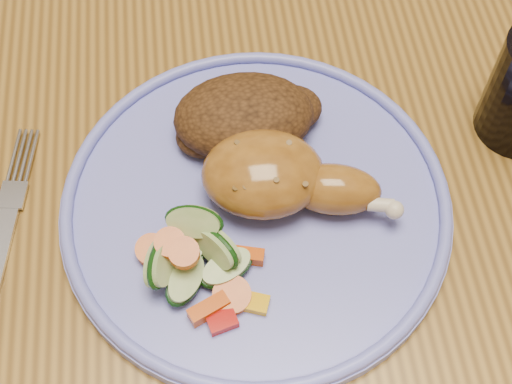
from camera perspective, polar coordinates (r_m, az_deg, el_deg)
The scene contains 8 objects.
ground at distance 1.30m, azimuth 2.07°, elevation -14.45°, with size 4.00×4.00×0.00m, color brown.
dining_table at distance 0.69m, azimuth 3.78°, elevation 1.79°, with size 0.90×1.40×0.75m.
plate at distance 0.56m, azimuth 0.00°, elevation -1.11°, with size 0.31×0.31×0.01m, color #6E75DD.
plate_rim at distance 0.55m, azimuth 0.00°, elevation -0.54°, with size 0.30×0.30×0.01m, color #6E75DD.
chicken_leg at distance 0.54m, azimuth 1.95°, elevation 1.16°, with size 0.15×0.09×0.05m.
rice_pilaf at distance 0.58m, azimuth -0.75°, elevation 6.04°, with size 0.12×0.08×0.05m.
vegetable_pile at distance 0.52m, azimuth -4.90°, elevation -5.43°, with size 0.10×0.10×0.05m.
fork at distance 0.58m, azimuth -19.77°, elevation -4.00°, with size 0.05×0.18×0.00m.
Camera 1 is at (-0.09, -0.37, 1.24)m, focal length 50.00 mm.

